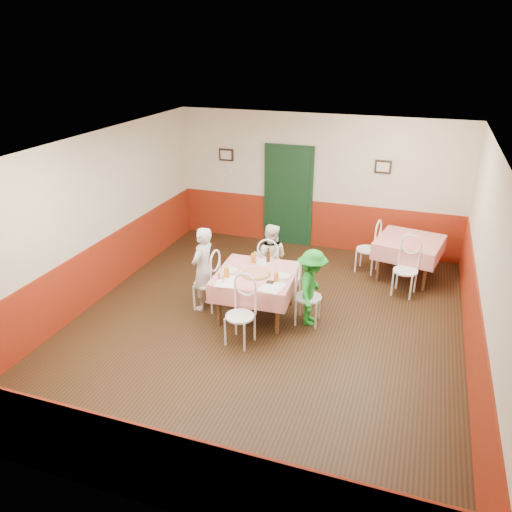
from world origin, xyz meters
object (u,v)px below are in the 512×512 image
(second_table, at_px, (408,258))
(chair_near, at_px, (240,316))
(chair_far, at_px, (269,268))
(chair_second_b, at_px, (405,271))
(pizza, at_px, (256,274))
(diner_far, at_px, (270,258))
(chair_second_a, at_px, (367,249))
(glass_c, at_px, (254,258))
(beer_bottle, at_px, (268,256))
(chair_right, at_px, (308,297))
(glass_b, at_px, (276,277))
(chair_left, at_px, (207,283))
(main_table, at_px, (256,294))
(wallet, at_px, (270,282))
(diner_right, at_px, (312,288))
(diner_left, at_px, (203,269))

(second_table, bearing_deg, chair_near, -125.05)
(chair_far, relative_size, chair_second_b, 1.00)
(pizza, height_order, diner_far, diner_far)
(chair_far, bearing_deg, chair_second_a, -143.13)
(glass_c, bearing_deg, beer_bottle, 15.67)
(chair_right, xyz_separation_m, glass_b, (-0.46, -0.22, 0.38))
(chair_far, bearing_deg, diner_far, -93.35)
(chair_left, height_order, beer_bottle, beer_bottle)
(main_table, relative_size, second_table, 1.09)
(chair_far, distance_m, wallet, 1.21)
(chair_second_a, bearing_deg, chair_left, -34.55)
(diner_right, bearing_deg, chair_second_b, -46.19)
(chair_near, bearing_deg, glass_c, 108.32)
(chair_left, bearing_deg, chair_near, 49.53)
(pizza, bearing_deg, glass_b, -17.55)
(chair_second_a, bearing_deg, glass_c, -30.17)
(glass_c, distance_m, diner_far, 0.59)
(second_table, relative_size, chair_far, 1.24)
(chair_far, height_order, glass_b, chair_far)
(second_table, distance_m, diner_right, 2.60)
(main_table, xyz_separation_m, chair_second_a, (1.48, 2.27, 0.08))
(chair_second_b, bearing_deg, chair_second_a, 145.67)
(glass_b, bearing_deg, wallet, -134.14)
(main_table, bearing_deg, chair_near, -87.19)
(chair_second_b, bearing_deg, pizza, -133.63)
(diner_left, bearing_deg, chair_second_b, 125.81)
(chair_right, bearing_deg, chair_second_a, -18.23)
(main_table, xyz_separation_m, chair_second_b, (2.23, 1.52, 0.08))
(chair_second_a, bearing_deg, chair_right, -5.10)
(main_table, bearing_deg, chair_second_a, 56.90)
(glass_b, relative_size, diner_far, 0.11)
(chair_right, relative_size, glass_c, 5.86)
(chair_far, height_order, wallet, chair_far)
(chair_far, relative_size, beer_bottle, 3.85)
(chair_left, distance_m, beer_bottle, 1.11)
(glass_b, height_order, wallet, glass_b)
(chair_second_a, height_order, glass_b, chair_second_a)
(second_table, relative_size, diner_right, 0.90)
(second_table, xyz_separation_m, chair_second_b, (0.00, -0.75, 0.08))
(beer_bottle, xyz_separation_m, diner_left, (-0.96, -0.47, -0.17))
(wallet, bearing_deg, beer_bottle, 107.21)
(main_table, bearing_deg, second_table, 45.50)
(chair_far, xyz_separation_m, wallet, (0.36, -1.11, 0.32))
(chair_right, xyz_separation_m, diner_far, (-0.89, 0.86, 0.18))
(diner_left, bearing_deg, chair_left, 102.09)
(chair_second_a, height_order, beer_bottle, beer_bottle)
(chair_far, height_order, chair_second_a, same)
(chair_near, distance_m, diner_left, 1.27)
(diner_far, xyz_separation_m, diner_right, (0.94, -0.85, -0.00))
(second_table, relative_size, diner_left, 0.79)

